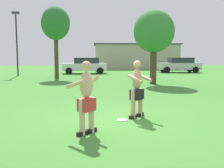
% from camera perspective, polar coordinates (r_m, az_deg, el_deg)
% --- Properties ---
extents(ground_plane, '(80.00, 80.00, 0.00)m').
position_cam_1_polar(ground_plane, '(7.34, 0.52, -7.48)').
color(ground_plane, '#428433').
extents(player_near, '(0.71, 0.89, 1.62)m').
position_cam_1_polar(player_near, '(7.26, 5.62, -0.83)').
color(player_near, black).
rests_on(player_near, ground_plane).
extents(player_in_red, '(0.79, 0.77, 1.63)m').
position_cam_1_polar(player_in_red, '(5.71, -5.74, -2.69)').
color(player_in_red, black).
rests_on(player_in_red, ground_plane).
extents(frisbee, '(0.27, 0.27, 0.03)m').
position_cam_1_polar(frisbee, '(7.01, 2.25, -8.04)').
color(frisbee, white).
rests_on(frisbee, ground_plane).
extents(car_silver_near_post, '(4.35, 2.13, 1.58)m').
position_cam_1_polar(car_silver_near_post, '(28.27, 14.77, 4.19)').
color(car_silver_near_post, silver).
rests_on(car_silver_near_post, ground_plane).
extents(car_white_mid_lot, '(4.41, 2.26, 1.58)m').
position_cam_1_polar(car_white_mid_lot, '(25.68, -6.07, 4.18)').
color(car_white_mid_lot, white).
rests_on(car_white_mid_lot, ground_plane).
extents(lamp_post, '(0.60, 0.24, 5.52)m').
position_cam_1_polar(lamp_post, '(23.94, -20.49, 9.84)').
color(lamp_post, black).
rests_on(lamp_post, ground_plane).
extents(outbuilding_behind_lot, '(11.53, 6.01, 3.39)m').
position_cam_1_polar(outbuilding_behind_lot, '(36.23, 5.16, 6.17)').
color(outbuilding_behind_lot, '#B2A893').
rests_on(outbuilding_behind_lot, ground_plane).
extents(tree_right_field, '(2.16, 2.16, 5.48)m').
position_cam_1_polar(tree_right_field, '(20.43, -12.44, 12.89)').
color(tree_right_field, '#4C3823').
rests_on(tree_right_field, ground_plane).
extents(tree_behind_players, '(2.50, 2.50, 4.53)m').
position_cam_1_polar(tree_behind_players, '(16.17, 9.33, 11.34)').
color(tree_behind_players, '#4C3823').
rests_on(tree_behind_players, ground_plane).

